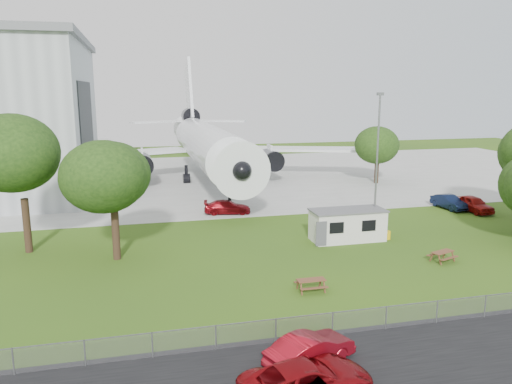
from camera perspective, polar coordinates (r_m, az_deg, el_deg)
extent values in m
plane|color=#406516|center=(35.60, 5.85, -8.74)|extent=(160.00, 160.00, 0.00)
cube|color=black|center=(24.90, 16.42, -18.63)|extent=(120.00, 8.00, 0.02)
cube|color=#B7B7B2|center=(71.39, -4.35, 1.67)|extent=(120.00, 46.00, 0.03)
cube|color=#2D3033|center=(64.88, -18.70, 6.09)|extent=(0.16, 16.00, 12.96)
cylinder|color=white|center=(66.46, -5.56, 5.34)|extent=(5.40, 34.00, 5.40)
cone|color=white|center=(47.88, -2.29, 2.92)|extent=(5.40, 5.50, 5.40)
cone|color=white|center=(87.14, -7.57, 7.31)|extent=(4.86, 9.00, 4.86)
cube|color=white|center=(69.18, -16.25, 4.17)|extent=(21.36, 10.77, 0.36)
cube|color=white|center=(72.48, 3.95, 4.93)|extent=(21.36, 10.77, 0.36)
cube|color=white|center=(86.90, -7.67, 11.06)|extent=(0.46, 9.96, 12.17)
cylinder|color=#515459|center=(65.57, -12.84, 3.16)|extent=(2.50, 4.20, 2.50)
cylinder|color=#515459|center=(67.95, 1.66, 3.74)|extent=(2.50, 4.20, 2.50)
cylinder|color=#515459|center=(86.02, -7.53, 8.60)|extent=(2.60, 4.50, 2.60)
cylinder|color=black|center=(51.98, -3.02, -0.76)|extent=(0.36, 0.36, 2.40)
cylinder|color=black|center=(67.64, -7.97, 2.05)|extent=(0.44, 0.44, 2.40)
cylinder|color=black|center=(68.41, -3.29, 2.25)|extent=(0.44, 0.44, 2.40)
cube|color=silver|center=(42.26, 10.41, -3.79)|extent=(6.00, 2.50, 2.50)
cube|color=#59595B|center=(41.93, 10.47, -2.07)|extent=(6.20, 2.70, 0.12)
cylinder|color=gold|center=(43.46, 14.80, -4.79)|extent=(0.50, 0.50, 0.70)
cube|color=gray|center=(27.59, 12.67, -15.29)|extent=(58.00, 0.04, 1.30)
cylinder|color=slate|center=(42.85, 13.63, 2.78)|extent=(0.16, 0.16, 12.00)
cylinder|color=#382619|center=(42.17, -24.71, -3.50)|extent=(0.56, 0.56, 4.24)
sphere|color=#335718|center=(41.22, -25.32, 3.47)|extent=(7.82, 7.82, 7.82)
cylinder|color=#382619|center=(38.27, -15.72, -4.80)|extent=(0.56, 0.56, 3.64)
sphere|color=#335718|center=(37.28, -16.10, 1.77)|extent=(6.48, 6.48, 6.48)
cylinder|color=#382619|center=(68.60, 13.60, 2.20)|extent=(0.56, 0.56, 2.95)
sphere|color=#335718|center=(68.12, 13.75, 5.20)|extent=(6.38, 6.38, 6.38)
imported|color=maroon|center=(23.92, 6.21, -17.53)|extent=(4.72, 3.19, 1.47)
imported|color=maroon|center=(21.74, 5.87, -20.65)|extent=(5.96, 3.52, 1.55)
imported|color=maroon|center=(55.85, 23.60, -1.27)|extent=(2.06, 4.79, 1.61)
imported|color=black|center=(56.23, 21.19, -1.09)|extent=(1.91, 4.50, 1.44)
imported|color=maroon|center=(50.48, -3.30, -1.74)|extent=(4.92, 2.62, 1.36)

